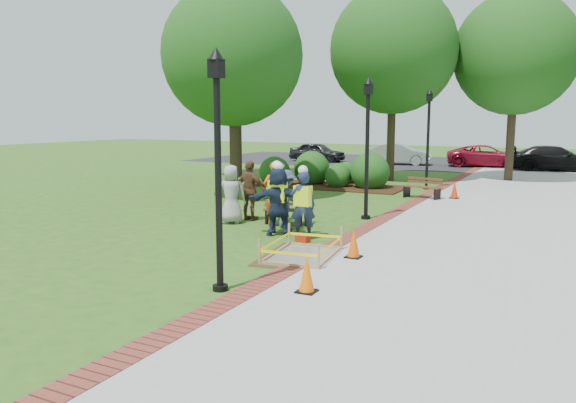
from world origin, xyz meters
The scene contains 36 objects.
ground centered at (0.00, 0.00, 0.00)m, with size 100.00×100.00×0.00m, color #285116.
sidewalk centered at (5.00, 10.00, 0.01)m, with size 6.00×60.00×0.02m, color #9E9E99.
brick_edging centered at (1.75, 10.00, 0.01)m, with size 0.50×60.00×0.03m, color maroon.
mulch_bed centered at (-3.00, 12.00, 0.02)m, with size 7.00×3.00×0.05m, color #381E0F.
parking_lot centered at (0.00, 27.00, 0.00)m, with size 36.00×12.00×0.01m, color black.
wet_concrete_pad centered at (1.53, -0.12, 0.23)m, with size 1.98×2.50×0.55m.
bench_near centered at (-0.54, 3.21, 0.23)m, with size 1.41×0.77×0.73m.
bench_far centered at (1.75, 10.12, 0.25)m, with size 1.53×0.81×0.79m.
cone_front centered at (2.71, -2.45, 0.33)m, with size 0.34×0.34×0.68m.
cone_back centered at (2.59, 0.27, 0.33)m, with size 0.34×0.34×0.68m.
cone_far centered at (2.87, 10.58, 0.33)m, with size 0.35×0.35×0.69m.
toolbox centered at (0.89, 1.24, 0.09)m, with size 0.36×0.20×0.18m, color #B1260D.
lamp_near centered at (1.25, -3.00, 2.48)m, with size 0.28×0.28×4.26m.
lamp_mid centered at (1.25, 5.00, 2.48)m, with size 0.28×0.28×4.26m.
lamp_far centered at (1.25, 13.00, 2.48)m, with size 0.28×0.28×4.26m.
tree_left centered at (-4.71, 6.97, 5.34)m, with size 5.25×5.25×7.97m.
tree_back centered at (-1.11, 15.52, 6.21)m, with size 6.03×6.03×9.24m.
tree_right centered at (4.07, 18.11, 6.05)m, with size 5.79×5.79×8.96m.
tree_far centered at (-8.70, 13.80, 5.73)m, with size 5.69×5.69×8.58m.
shrub_a centered at (-5.26, 11.29, 0.00)m, with size 1.42×1.42×1.42m, color #184814.
shrub_b centered at (-3.96, 12.52, 0.00)m, with size 1.65×1.65×1.65m, color #184814.
shrub_c centered at (-2.39, 11.90, 0.00)m, with size 1.16×1.16×1.16m, color #184814.
shrub_d centered at (-1.01, 12.12, 0.00)m, with size 1.70×1.70×1.70m, color #184814.
shrub_e centered at (-2.56, 13.30, 0.00)m, with size 1.11×1.11×1.11m, color #184814.
casual_person_a centered at (-2.03, 2.56, 0.86)m, with size 0.65×0.58×1.72m.
casual_person_b centered at (-0.67, 2.72, 0.93)m, with size 0.69×0.57×1.86m.
casual_person_c centered at (-1.03, 3.54, 0.87)m, with size 0.61×0.45×1.75m.
casual_person_d centered at (-1.79, 3.23, 0.90)m, with size 0.60×0.41×1.80m.
casual_person_e centered at (-0.31, 2.65, 0.82)m, with size 0.60×0.48×1.63m.
hivis_worker_a centered at (-0.02, 1.68, 0.96)m, with size 0.67×0.56×1.95m.
hivis_worker_b centered at (0.74, 1.57, 0.94)m, with size 0.66×0.57×1.89m.
hivis_worker_c centered at (-0.27, 2.06, 0.96)m, with size 0.67×0.57×1.93m.
parked_car_a centered at (-9.07, 24.79, 0.00)m, with size 4.44×1.93×1.45m, color black.
parked_car_b centered at (-3.32, 24.86, 0.00)m, with size 4.62×2.01×1.51m, color #B3B3B9.
parked_car_c centered at (2.09, 25.69, 0.00)m, with size 4.51×1.96×1.47m, color maroon.
parked_car_d centered at (5.99, 24.61, 0.00)m, with size 4.80×2.09×1.56m, color black.
Camera 1 is at (6.71, -11.15, 3.09)m, focal length 35.00 mm.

